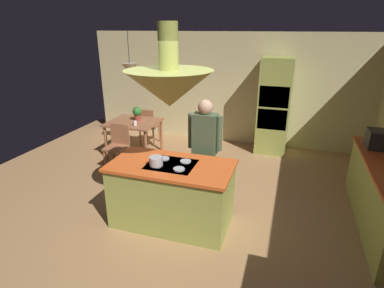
{
  "coord_description": "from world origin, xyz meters",
  "views": [
    {
      "loc": [
        1.45,
        -3.74,
        2.65
      ],
      "look_at": [
        0.1,
        0.4,
        1.0
      ],
      "focal_mm": 29.07,
      "sensor_mm": 36.0,
      "label": 1
    }
  ],
  "objects_px": {
    "person_at_island": "(205,145)",
    "cooking_pot_on_cooktop": "(156,161)",
    "kitchen_island": "(172,194)",
    "chair_by_back_wall": "(148,124)",
    "microwave_on_counter": "(384,140)",
    "oven_tower": "(274,106)",
    "potted_plant_on_table": "(137,113)",
    "cup_on_table": "(135,123)",
    "dining_table": "(134,126)",
    "chair_facing_island": "(118,143)"
  },
  "relations": [
    {
      "from": "chair_by_back_wall",
      "to": "microwave_on_counter",
      "type": "distance_m",
      "value": 4.74
    },
    {
      "from": "person_at_island",
      "to": "potted_plant_on_table",
      "type": "relative_size",
      "value": 5.54
    },
    {
      "from": "potted_plant_on_table",
      "to": "cup_on_table",
      "type": "distance_m",
      "value": 0.36
    },
    {
      "from": "potted_plant_on_table",
      "to": "cup_on_table",
      "type": "xyz_separation_m",
      "value": [
        0.11,
        -0.32,
        -0.12
      ]
    },
    {
      "from": "dining_table",
      "to": "cup_on_table",
      "type": "height_order",
      "value": "cup_on_table"
    },
    {
      "from": "oven_tower",
      "to": "person_at_island",
      "type": "height_order",
      "value": "oven_tower"
    },
    {
      "from": "kitchen_island",
      "to": "person_at_island",
      "type": "relative_size",
      "value": 1.01
    },
    {
      "from": "oven_tower",
      "to": "potted_plant_on_table",
      "type": "distance_m",
      "value": 2.94
    },
    {
      "from": "chair_facing_island",
      "to": "oven_tower",
      "type": "bearing_deg",
      "value": 33.02
    },
    {
      "from": "cooking_pot_on_cooktop",
      "to": "microwave_on_counter",
      "type": "bearing_deg",
      "value": 29.0
    },
    {
      "from": "kitchen_island",
      "to": "potted_plant_on_table",
      "type": "xyz_separation_m",
      "value": [
        -1.65,
        2.19,
        0.47
      ]
    },
    {
      "from": "potted_plant_on_table",
      "to": "microwave_on_counter",
      "type": "distance_m",
      "value": 4.54
    },
    {
      "from": "oven_tower",
      "to": "dining_table",
      "type": "relative_size",
      "value": 1.98
    },
    {
      "from": "dining_table",
      "to": "potted_plant_on_table",
      "type": "bearing_deg",
      "value": 59.66
    },
    {
      "from": "person_at_island",
      "to": "chair_by_back_wall",
      "type": "height_order",
      "value": "person_at_island"
    },
    {
      "from": "oven_tower",
      "to": "dining_table",
      "type": "distance_m",
      "value": 3.05
    },
    {
      "from": "chair_by_back_wall",
      "to": "microwave_on_counter",
      "type": "xyz_separation_m",
      "value": [
        4.54,
        -1.24,
        0.55
      ]
    },
    {
      "from": "chair_by_back_wall",
      "to": "cup_on_table",
      "type": "bearing_deg",
      "value": 100.13
    },
    {
      "from": "oven_tower",
      "to": "potted_plant_on_table",
      "type": "xyz_separation_m",
      "value": [
        -2.75,
        -1.05,
        -0.1
      ]
    },
    {
      "from": "kitchen_island",
      "to": "chair_facing_island",
      "type": "distance_m",
      "value": 2.22
    },
    {
      "from": "person_at_island",
      "to": "microwave_on_counter",
      "type": "bearing_deg",
      "value": 17.61
    },
    {
      "from": "oven_tower",
      "to": "cooking_pot_on_cooktop",
      "type": "xyz_separation_m",
      "value": [
        -1.26,
        -3.37,
        -0.04
      ]
    },
    {
      "from": "kitchen_island",
      "to": "potted_plant_on_table",
      "type": "height_order",
      "value": "potted_plant_on_table"
    },
    {
      "from": "kitchen_island",
      "to": "cup_on_table",
      "type": "xyz_separation_m",
      "value": [
        -1.54,
        1.87,
        0.34
      ]
    },
    {
      "from": "chair_facing_island",
      "to": "cup_on_table",
      "type": "bearing_deg",
      "value": 70.21
    },
    {
      "from": "potted_plant_on_table",
      "to": "cooking_pot_on_cooktop",
      "type": "height_order",
      "value": "potted_plant_on_table"
    },
    {
      "from": "kitchen_island",
      "to": "microwave_on_counter",
      "type": "height_order",
      "value": "microwave_on_counter"
    },
    {
      "from": "person_at_island",
      "to": "cooking_pot_on_cooktop",
      "type": "distance_m",
      "value": 0.95
    },
    {
      "from": "cooking_pot_on_cooktop",
      "to": "potted_plant_on_table",
      "type": "bearing_deg",
      "value": 122.59
    },
    {
      "from": "oven_tower",
      "to": "cup_on_table",
      "type": "relative_size",
      "value": 22.93
    },
    {
      "from": "person_at_island",
      "to": "microwave_on_counter",
      "type": "height_order",
      "value": "person_at_island"
    },
    {
      "from": "kitchen_island",
      "to": "oven_tower",
      "type": "bearing_deg",
      "value": 71.26
    },
    {
      "from": "dining_table",
      "to": "chair_by_back_wall",
      "type": "distance_m",
      "value": 0.69
    },
    {
      "from": "person_at_island",
      "to": "cooking_pot_on_cooktop",
      "type": "relative_size",
      "value": 9.24
    },
    {
      "from": "oven_tower",
      "to": "dining_table",
      "type": "xyz_separation_m",
      "value": [
        -2.8,
        -1.14,
        -0.37
      ]
    },
    {
      "from": "chair_facing_island",
      "to": "chair_by_back_wall",
      "type": "relative_size",
      "value": 1.0
    },
    {
      "from": "potted_plant_on_table",
      "to": "cup_on_table",
      "type": "bearing_deg",
      "value": -71.63
    },
    {
      "from": "microwave_on_counter",
      "to": "cup_on_table",
      "type": "bearing_deg",
      "value": 175.57
    },
    {
      "from": "chair_by_back_wall",
      "to": "cooking_pot_on_cooktop",
      "type": "xyz_separation_m",
      "value": [
        1.54,
        -2.91,
        0.49
      ]
    },
    {
      "from": "dining_table",
      "to": "cup_on_table",
      "type": "distance_m",
      "value": 0.32
    },
    {
      "from": "oven_tower",
      "to": "chair_facing_island",
      "type": "bearing_deg",
      "value": -146.98
    },
    {
      "from": "chair_by_back_wall",
      "to": "cooking_pot_on_cooktop",
      "type": "relative_size",
      "value": 4.83
    },
    {
      "from": "microwave_on_counter",
      "to": "chair_facing_island",
      "type": "bearing_deg",
      "value": -178.62
    },
    {
      "from": "dining_table",
      "to": "chair_facing_island",
      "type": "relative_size",
      "value": 1.2
    },
    {
      "from": "microwave_on_counter",
      "to": "dining_table",
      "type": "bearing_deg",
      "value": 172.88
    },
    {
      "from": "chair_facing_island",
      "to": "cooking_pot_on_cooktop",
      "type": "xyz_separation_m",
      "value": [
        1.54,
        -1.55,
        0.49
      ]
    },
    {
      "from": "cooking_pot_on_cooktop",
      "to": "person_at_island",
      "type": "bearing_deg",
      "value": 63.25
    },
    {
      "from": "potted_plant_on_table",
      "to": "person_at_island",
      "type": "bearing_deg",
      "value": -37.71
    },
    {
      "from": "person_at_island",
      "to": "chair_facing_island",
      "type": "xyz_separation_m",
      "value": [
        -1.97,
        0.71,
        -0.45
      ]
    },
    {
      "from": "chair_facing_island",
      "to": "cooking_pot_on_cooktop",
      "type": "distance_m",
      "value": 2.24
    }
  ]
}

